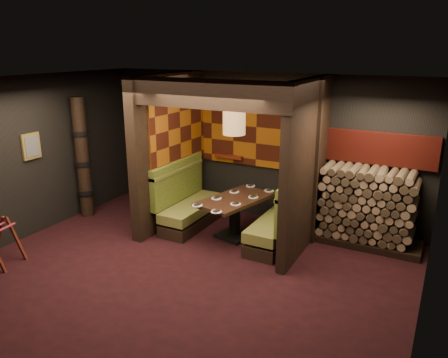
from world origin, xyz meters
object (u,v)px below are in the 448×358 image
at_px(booth_bench_right, 281,223).
at_px(dining_table, 235,210).
at_px(booth_bench_left, 188,205).
at_px(firewood_stack, 372,208).
at_px(totem_column, 83,159).
at_px(pendant_lamp, 234,121).

xyz_separation_m(booth_bench_right, dining_table, (-0.85, -0.09, 0.11)).
xyz_separation_m(booth_bench_left, booth_bench_right, (1.89, 0.00, 0.00)).
xyz_separation_m(dining_table, firewood_stack, (2.20, 0.79, 0.18)).
relative_size(booth_bench_right, totem_column, 0.67).
height_order(booth_bench_right, firewood_stack, firewood_stack).
xyz_separation_m(dining_table, totem_column, (-3.13, -0.46, 0.68)).
height_order(booth_bench_right, pendant_lamp, pendant_lamp).
distance_m(booth_bench_left, totem_column, 2.30).
height_order(dining_table, pendant_lamp, pendant_lamp).
bearing_deg(booth_bench_right, dining_table, -173.92).
height_order(booth_bench_left, firewood_stack, firewood_stack).
bearing_deg(dining_table, booth_bench_left, 175.04).
bearing_deg(firewood_stack, booth_bench_left, -167.83).
bearing_deg(totem_column, firewood_stack, 13.19).
bearing_deg(booth_bench_right, totem_column, -172.14).
height_order(booth_bench_right, dining_table, booth_bench_right).
bearing_deg(totem_column, booth_bench_left, 14.75).
relative_size(booth_bench_left, firewood_stack, 0.92).
bearing_deg(firewood_stack, booth_bench_right, -152.65).
bearing_deg(totem_column, booth_bench_right, 7.86).
relative_size(pendant_lamp, firewood_stack, 0.56).
xyz_separation_m(booth_bench_right, totem_column, (-3.98, -0.55, 0.79)).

